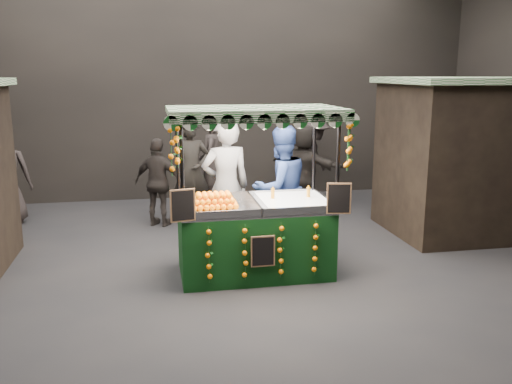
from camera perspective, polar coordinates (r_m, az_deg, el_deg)
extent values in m
plane|color=black|center=(7.35, -2.65, -9.05)|extent=(12.00, 12.00, 0.00)
cube|color=black|center=(11.82, -6.34, 11.42)|extent=(12.00, 0.10, 5.00)
cube|color=black|center=(2.03, 17.59, 6.52)|extent=(12.00, 0.10, 5.00)
cube|color=black|center=(9.97, 21.84, 3.22)|extent=(2.80, 2.00, 2.50)
cube|color=#0F4815|center=(9.86, 22.46, 10.69)|extent=(3.00, 2.20, 0.10)
cube|color=black|center=(7.42, -0.18, -5.12)|extent=(1.99, 1.08, 0.90)
cube|color=silver|center=(7.30, -0.18, -1.60)|extent=(1.99, 1.08, 0.04)
cylinder|color=black|center=(6.65, -7.57, -1.66)|extent=(0.05, 0.05, 2.17)
cylinder|color=black|center=(7.02, 8.39, -0.93)|extent=(0.05, 0.05, 2.17)
cylinder|color=black|center=(7.65, -8.04, 0.18)|extent=(0.05, 0.05, 2.17)
cylinder|color=black|center=(7.98, 5.97, 0.74)|extent=(0.05, 0.05, 2.17)
cube|color=#0F4815|center=(7.10, -0.19, 8.51)|extent=(2.21, 1.31, 0.07)
cube|color=white|center=(7.40, 3.95, -1.00)|extent=(0.89, 0.98, 0.07)
cube|color=black|center=(6.58, -7.63, -1.40)|extent=(0.31, 0.09, 0.40)
cube|color=black|center=(6.96, 8.61, -0.67)|extent=(0.31, 0.09, 0.40)
cube|color=black|center=(6.87, 0.72, -6.19)|extent=(0.31, 0.02, 0.40)
imported|color=slate|center=(8.23, -3.15, 0.57)|extent=(0.78, 0.56, 2.01)
imported|color=navy|center=(8.29, 2.57, 0.33)|extent=(1.11, 0.98, 1.91)
imported|color=black|center=(9.86, -6.72, 2.11)|extent=(0.77, 0.60, 1.88)
imported|color=black|center=(10.79, 19.11, 1.61)|extent=(0.96, 0.89, 1.59)
imported|color=black|center=(9.78, -10.07, 0.98)|extent=(0.99, 0.75, 1.56)
imported|color=#2C2524|center=(11.51, 6.06, 3.41)|extent=(1.21, 1.34, 1.80)
imported|color=#292321|center=(10.73, -24.71, 1.75)|extent=(0.95, 0.66, 1.83)
imported|color=#292421|center=(10.80, 4.98, 2.57)|extent=(1.45, 1.49, 1.70)
imported|color=#2D2725|center=(10.53, -4.70, 2.93)|extent=(0.58, 0.78, 1.92)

